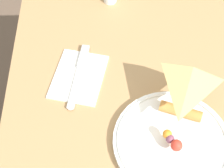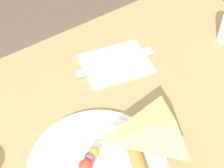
# 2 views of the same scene
# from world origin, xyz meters

# --- Properties ---
(plate_pizza) EXTENTS (0.25, 0.25, 0.06)m
(plate_pizza) POSITION_xyz_m (-0.04, -0.03, 0.77)
(plate_pizza) COLOR white
(plate_pizza) RESTS_ON dining_table
(napkin_folded) EXTENTS (0.18, 0.15, 0.00)m
(napkin_folded) POSITION_xyz_m (-0.22, -0.23, 0.76)
(napkin_folded) COLOR white
(napkin_folded) RESTS_ON dining_table
(butter_knife) EXTENTS (0.19, 0.05, 0.01)m
(butter_knife) POSITION_xyz_m (-0.23, -0.23, 0.76)
(butter_knife) COLOR #B2B2B7
(butter_knife) RESTS_ON napkin_folded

